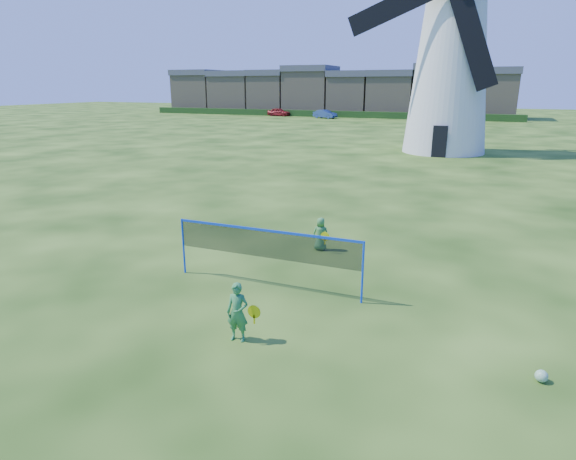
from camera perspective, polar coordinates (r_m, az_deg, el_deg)
The scene contains 10 objects.
ground at distance 12.26m, azimuth -1.78°, elevation -7.25°, with size 220.00×220.00×0.00m, color black.
windmill at distance 39.29m, azimuth 18.69°, elevation 18.07°, with size 14.52×6.11×19.05m.
badminton_net at distance 12.12m, azimuth -2.61°, elevation -1.76°, with size 5.05×0.05×1.55m.
player_girl at distance 9.85m, azimuth -5.98°, elevation -9.68°, with size 0.66×0.37×1.24m.
player_boy at distance 15.09m, azimuth 3.89°, elevation -0.47°, with size 0.64×0.43×1.04m.
play_ball at distance 9.86m, azimuth 27.83°, elevation -15.06°, with size 0.22×0.22×0.22m, color green.
terraced_houses at distance 86.45m, azimuth 4.81°, elevation 16.02°, with size 59.88×8.40×8.17m.
hedge at distance 80.83m, azimuth 3.50°, elevation 13.60°, with size 62.00×0.80×1.00m, color #193814.
car_left at distance 82.43m, azimuth -1.08°, elevation 13.80°, with size 1.55×3.85×1.31m, color maroon.
car_right at distance 77.27m, azimuth 4.42°, elevation 13.54°, with size 1.36×3.90×1.29m, color navy.
Camera 1 is at (4.67, -10.18, 5.00)m, focal length 30.00 mm.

